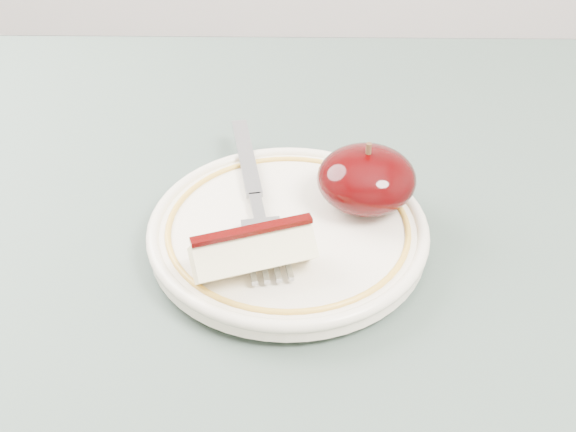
{
  "coord_description": "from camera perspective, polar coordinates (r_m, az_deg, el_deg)",
  "views": [
    {
      "loc": [
        0.05,
        -0.31,
        1.12
      ],
      "look_at": [
        0.04,
        0.12,
        0.78
      ],
      "focal_mm": 50.0,
      "sensor_mm": 36.0,
      "label": 1
    }
  ],
  "objects": [
    {
      "name": "fork",
      "position": [
        0.58,
        -2.37,
        1.39
      ],
      "size": [
        0.05,
        0.19,
        0.0
      ],
      "rotation": [
        0.0,
        0.0,
        1.75
      ],
      "color": "#96999E",
      "rests_on": "plate"
    },
    {
      "name": "apple_wedge",
      "position": [
        0.51,
        -2.52,
        -2.57
      ],
      "size": [
        0.08,
        0.06,
        0.04
      ],
      "rotation": [
        0.0,
        0.0,
        0.33
      ],
      "color": "beige",
      "rests_on": "plate"
    },
    {
      "name": "plate",
      "position": [
        0.56,
        0.0,
        -1.13
      ],
      "size": [
        0.2,
        0.2,
        0.02
      ],
      "color": "beige",
      "rests_on": "table"
    },
    {
      "name": "apple_half",
      "position": [
        0.57,
        5.6,
        2.63
      ],
      "size": [
        0.07,
        0.07,
        0.05
      ],
      "color": "black",
      "rests_on": "plate"
    }
  ]
}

